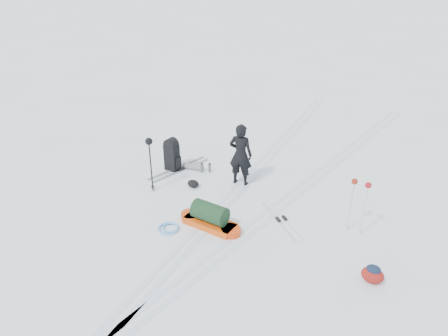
{
  "coord_description": "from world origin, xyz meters",
  "views": [
    {
      "loc": [
        4.61,
        -7.87,
        5.83
      ],
      "look_at": [
        -0.08,
        0.12,
        0.95
      ],
      "focal_mm": 35.0,
      "sensor_mm": 36.0,
      "label": 1
    }
  ],
  "objects_px": {
    "expedition_rucksack": "(174,155)",
    "pulk_sled": "(210,218)",
    "ski_poles_black": "(149,148)",
    "skier": "(241,155)"
  },
  "relations": [
    {
      "from": "pulk_sled",
      "to": "expedition_rucksack",
      "type": "distance_m",
      "value": 2.97
    },
    {
      "from": "expedition_rucksack",
      "to": "ski_poles_black",
      "type": "relative_size",
      "value": 0.68
    },
    {
      "from": "pulk_sled",
      "to": "ski_poles_black",
      "type": "distance_m",
      "value": 2.44
    },
    {
      "from": "pulk_sled",
      "to": "ski_poles_black",
      "type": "height_order",
      "value": "ski_poles_black"
    },
    {
      "from": "expedition_rucksack",
      "to": "pulk_sled",
      "type": "bearing_deg",
      "value": -34.99
    },
    {
      "from": "skier",
      "to": "expedition_rucksack",
      "type": "bearing_deg",
      "value": -2.64
    },
    {
      "from": "skier",
      "to": "pulk_sled",
      "type": "bearing_deg",
      "value": 89.83
    },
    {
      "from": "expedition_rucksack",
      "to": "ski_poles_black",
      "type": "height_order",
      "value": "ski_poles_black"
    },
    {
      "from": "ski_poles_black",
      "to": "skier",
      "type": "bearing_deg",
      "value": 26.48
    },
    {
      "from": "pulk_sled",
      "to": "expedition_rucksack",
      "type": "relative_size",
      "value": 1.55
    }
  ]
}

